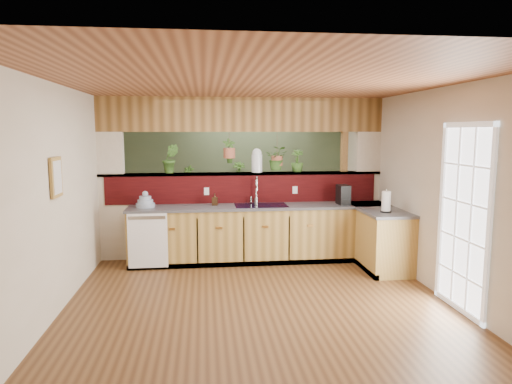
{
  "coord_description": "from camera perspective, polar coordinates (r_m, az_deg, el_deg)",
  "views": [
    {
      "loc": [
        -0.64,
        -6.07,
        2.06
      ],
      "look_at": [
        0.14,
        0.7,
        1.15
      ],
      "focal_mm": 32.0,
      "sensor_mm": 36.0,
      "label": 1
    }
  ],
  "objects": [
    {
      "name": "wall_left",
      "position": [
        6.34,
        -21.7,
        0.18
      ],
      "size": [
        0.02,
        7.0,
        2.6
      ],
      "primitive_type": "cube",
      "color": "beige",
      "rests_on": "ground"
    },
    {
      "name": "pass_through_ledge",
      "position": [
        7.48,
        -1.63,
        2.31
      ],
      "size": [
        4.6,
        0.21,
        0.04
      ],
      "primitive_type": "cube",
      "color": "brown",
      "rests_on": "ground"
    },
    {
      "name": "ground",
      "position": [
        6.44,
        -0.53,
        -11.05
      ],
      "size": [
        4.6,
        7.0,
        0.01
      ],
      "primitive_type": "cube",
      "color": "#523319",
      "rests_on": "ground"
    },
    {
      "name": "floor_plant",
      "position": [
        9.19,
        4.93,
        -2.78
      ],
      "size": [
        0.88,
        0.81,
        0.82
      ],
      "primitive_type": "imported",
      "rotation": [
        0.0,
        0.0,
        0.27
      ],
      "color": "#30561D",
      "rests_on": "ground"
    },
    {
      "name": "countertop",
      "position": [
        7.27,
        5.34,
        -5.23
      ],
      "size": [
        4.14,
        1.52,
        0.9
      ],
      "color": "olive",
      "rests_on": "ground"
    },
    {
      "name": "ceiling",
      "position": [
        6.13,
        -0.56,
        12.67
      ],
      "size": [
        4.6,
        7.0,
        0.01
      ],
      "primitive_type": "cube",
      "color": "brown",
      "rests_on": "ground"
    },
    {
      "name": "glass_jar",
      "position": [
        7.48,
        0.11,
        3.97
      ],
      "size": [
        0.18,
        0.18,
        0.39
      ],
      "color": "silver",
      "rests_on": "pass_through_ledge"
    },
    {
      "name": "ledge_plant_right",
      "position": [
        7.59,
        5.16,
        3.92
      ],
      "size": [
        0.26,
        0.26,
        0.37
      ],
      "primitive_type": "imported",
      "rotation": [
        0.0,
        0.0,
        -0.3
      ],
      "color": "#30561D",
      "rests_on": "pass_through_ledge"
    },
    {
      "name": "wall_right",
      "position": [
        6.78,
        19.16,
        0.76
      ],
      "size": [
        0.02,
        7.0,
        2.6
      ],
      "primitive_type": "cube",
      "color": "beige",
      "rests_on": "ground"
    },
    {
      "name": "wall_back",
      "position": [
        9.62,
        -2.73,
        3.06
      ],
      "size": [
        4.6,
        0.02,
        2.6
      ],
      "primitive_type": "cube",
      "color": "beige",
      "rests_on": "ground"
    },
    {
      "name": "hanging_plant_a",
      "position": [
        7.43,
        -3.37,
        6.15
      ],
      "size": [
        0.24,
        0.19,
        0.53
      ],
      "color": "brown",
      "rests_on": "header_beam"
    },
    {
      "name": "framed_print",
      "position": [
        5.54,
        -23.69,
        1.7
      ],
      "size": [
        0.04,
        0.35,
        0.45
      ],
      "color": "olive",
      "rests_on": "wall_left"
    },
    {
      "name": "dishwasher",
      "position": [
        6.97,
        -13.38,
        -5.9
      ],
      "size": [
        0.58,
        0.03,
        0.82
      ],
      "color": "white",
      "rests_on": "ground"
    },
    {
      "name": "sage_backwall",
      "position": [
        9.6,
        -2.72,
        3.05
      ],
      "size": [
        4.55,
        0.02,
        2.55
      ],
      "primitive_type": "cube",
      "color": "#4F6343",
      "rests_on": "ground"
    },
    {
      "name": "hanging_plant_b",
      "position": [
        7.52,
        2.65,
        5.53
      ],
      "size": [
        0.43,
        0.4,
        0.55
      ],
      "color": "brown",
      "rests_on": "header_beam"
    },
    {
      "name": "dish_stack",
      "position": [
        7.21,
        -13.67,
        -1.24
      ],
      "size": [
        0.29,
        0.29,
        0.25
      ],
      "color": "#8B9CB4",
      "rests_on": "countertop"
    },
    {
      "name": "header_beam",
      "position": [
        7.45,
        -1.66,
        9.64
      ],
      "size": [
        4.6,
        0.15,
        0.55
      ],
      "primitive_type": "cube",
      "color": "brown",
      "rests_on": "ground"
    },
    {
      "name": "wall_front",
      "position": [
        2.75,
        7.19,
        -8.42
      ],
      "size": [
        4.6,
        0.02,
        2.6
      ],
      "primitive_type": "cube",
      "color": "beige",
      "rests_on": "ground"
    },
    {
      "name": "faucet",
      "position": [
        7.31,
        0.02,
        0.37
      ],
      "size": [
        0.2,
        0.2,
        0.45
      ],
      "color": "#B7B7B2",
      "rests_on": "countertop"
    },
    {
      "name": "shelf_plant_b",
      "position": [
        9.39,
        -2.18,
        2.3
      ],
      "size": [
        0.31,
        0.31,
        0.49
      ],
      "primitive_type": "imported",
      "rotation": [
        0.0,
        0.0,
        0.14
      ],
      "color": "#30561D",
      "rests_on": "shelving_console"
    },
    {
      "name": "shelving_console",
      "position": [
        9.45,
        -4.81,
        -1.93
      ],
      "size": [
        1.39,
        0.82,
        0.9
      ],
      "primitive_type": "cube",
      "rotation": [
        0.0,
        0.0,
        0.37
      ],
      "color": "black",
      "rests_on": "ground"
    },
    {
      "name": "pass_through_partition",
      "position": [
        7.5,
        -1.4,
        0.94
      ],
      "size": [
        4.6,
        0.21,
        2.6
      ],
      "color": "beige",
      "rests_on": "ground"
    },
    {
      "name": "shelf_plant_a",
      "position": [
        9.37,
        -8.37,
        2.02
      ],
      "size": [
        0.26,
        0.22,
        0.43
      ],
      "primitive_type": "imported",
      "rotation": [
        0.0,
        0.0,
        -0.39
      ],
      "color": "#30561D",
      "rests_on": "shelving_console"
    },
    {
      "name": "french_door",
      "position": [
        5.68,
        24.45,
        -3.32
      ],
      "size": [
        0.06,
        1.02,
        2.16
      ],
      "primitive_type": "cube",
      "color": "white",
      "rests_on": "ground"
    },
    {
      "name": "ledge_plant_left",
      "position": [
        7.45,
        -10.64,
        4.11
      ],
      "size": [
        0.27,
        0.23,
        0.47
      ],
      "primitive_type": "imported",
      "rotation": [
        0.0,
        0.0,
        0.08
      ],
      "color": "#30561D",
      "rests_on": "pass_through_ledge"
    },
    {
      "name": "navy_sink",
      "position": [
        7.21,
        0.63,
        -2.29
      ],
      "size": [
        0.82,
        0.5,
        0.18
      ],
      "color": "black",
      "rests_on": "countertop"
    },
    {
      "name": "soap_dispenser",
      "position": [
        7.21,
        -5.16,
        -0.92
      ],
      "size": [
        0.1,
        0.1,
        0.19
      ],
      "primitive_type": "imported",
      "rotation": [
        0.0,
        0.0,
        -0.17
      ],
      "color": "#382414",
      "rests_on": "countertop"
    },
    {
      "name": "coffee_maker",
      "position": [
        7.38,
        10.87,
        -0.45
      ],
      "size": [
        0.17,
        0.28,
        0.31
      ],
      "rotation": [
        0.0,
        0.0,
        0.03
      ],
      "color": "black",
      "rests_on": "countertop"
    },
    {
      "name": "paper_towel",
      "position": [
        6.82,
        15.96,
        -1.21
      ],
      "size": [
        0.15,
        0.15,
        0.33
      ],
      "color": "black",
      "rests_on": "countertop"
    }
  ]
}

